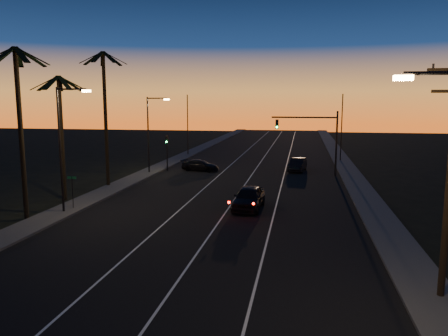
% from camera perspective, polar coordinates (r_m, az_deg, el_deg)
% --- Properties ---
extents(road, '(20.00, 170.00, 0.01)m').
position_cam_1_polar(road, '(39.44, 1.44, -3.02)').
color(road, black).
rests_on(road, ground).
extents(sidewalk_left, '(2.40, 170.00, 0.16)m').
position_cam_1_polar(sidewalk_left, '(42.55, -13.65, -2.30)').
color(sidewalk_left, '#3D3D3B').
rests_on(sidewalk_left, ground).
extents(sidewalk_right, '(2.40, 170.00, 0.16)m').
position_cam_1_polar(sidewalk_right, '(39.36, 17.81, -3.35)').
color(sidewalk_right, '#3D3D3B').
rests_on(sidewalk_right, ground).
extents(lane_stripe_left, '(0.12, 160.00, 0.01)m').
position_cam_1_polar(lane_stripe_left, '(39.99, -2.81, -2.84)').
color(lane_stripe_left, silver).
rests_on(lane_stripe_left, road).
extents(lane_stripe_mid, '(0.12, 160.00, 0.01)m').
position_cam_1_polar(lane_stripe_mid, '(39.37, 2.16, -3.03)').
color(lane_stripe_mid, silver).
rests_on(lane_stripe_mid, road).
extents(lane_stripe_right, '(0.12, 160.00, 0.01)m').
position_cam_1_polar(lane_stripe_right, '(39.05, 7.26, -3.19)').
color(lane_stripe_right, silver).
rests_on(lane_stripe_right, road).
extents(palm_near, '(4.25, 4.16, 11.53)m').
position_cam_1_polar(palm_near, '(32.03, -25.14, 6.20)').
color(palm_near, black).
rests_on(palm_near, ground).
extents(palm_mid, '(4.25, 4.16, 10.03)m').
position_cam_1_polar(palm_mid, '(37.43, -20.52, 5.45)').
color(palm_mid, black).
rests_on(palm_mid, ground).
extents(palm_far, '(4.25, 4.16, 12.53)m').
position_cam_1_polar(palm_far, '(42.22, -15.27, 7.85)').
color(palm_far, black).
rests_on(palm_far, ground).
extents(streetlight_left_near, '(2.55, 0.26, 9.00)m').
position_cam_1_polar(streetlight_left_near, '(32.78, -20.21, 3.45)').
color(streetlight_left_near, black).
rests_on(streetlight_left_near, ground).
extents(streetlight_left_far, '(2.55, 0.26, 8.50)m').
position_cam_1_polar(streetlight_left_far, '(49.13, -9.55, 5.13)').
color(streetlight_left_far, black).
rests_on(streetlight_left_far, ground).
extents(street_sign, '(0.70, 0.06, 2.60)m').
position_cam_1_polar(street_sign, '(34.18, -19.19, -2.51)').
color(street_sign, black).
rests_on(street_sign, ground).
extents(signal_mast, '(7.10, 0.41, 7.00)m').
position_cam_1_polar(signal_mast, '(48.29, 11.72, 4.68)').
color(signal_mast, black).
rests_on(signal_mast, ground).
extents(signal_post, '(0.28, 0.37, 4.20)m').
position_cam_1_polar(signal_post, '(50.80, -7.47, 2.84)').
color(signal_post, black).
rests_on(signal_post, ground).
extents(far_pole_left, '(0.14, 0.14, 9.00)m').
position_cam_1_polar(far_pole_left, '(65.48, -4.77, 5.59)').
color(far_pole_left, black).
rests_on(far_pole_left, ground).
extents(far_pole_right, '(0.14, 0.14, 9.00)m').
position_cam_1_polar(far_pole_right, '(60.50, 15.10, 5.07)').
color(far_pole_right, black).
rests_on(far_pole_right, ground).
extents(lead_car, '(2.29, 5.67, 1.70)m').
position_cam_1_polar(lead_car, '(32.86, 3.25, -3.88)').
color(lead_car, black).
rests_on(lead_car, road).
extents(right_car, '(2.22, 4.72, 1.49)m').
position_cam_1_polar(right_car, '(51.25, 9.58, 0.44)').
color(right_car, black).
rests_on(right_car, road).
extents(cross_car, '(4.63, 2.44, 1.28)m').
position_cam_1_polar(cross_car, '(50.78, -3.11, 0.35)').
color(cross_car, black).
rests_on(cross_car, road).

